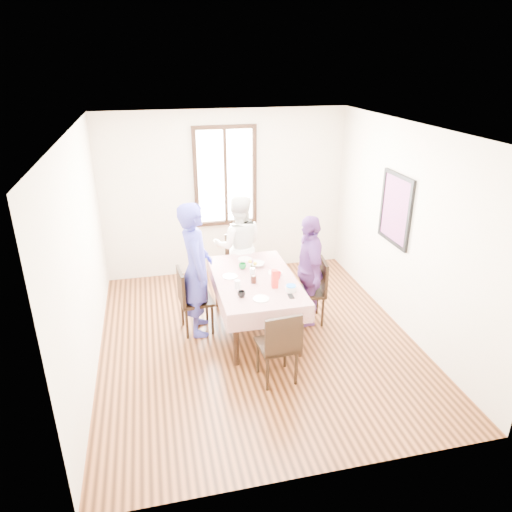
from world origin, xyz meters
name	(u,v)px	position (x,y,z in m)	size (l,w,h in m)	color
ground	(257,338)	(0.00, 0.00, 0.00)	(4.50, 4.50, 0.00)	black
back_wall	(226,194)	(0.00, 2.25, 1.35)	(4.00, 4.00, 0.00)	beige
right_wall	(407,231)	(2.00, 0.00, 1.35)	(4.50, 4.50, 0.00)	beige
window_frame	(225,176)	(0.00, 2.23, 1.65)	(1.02, 0.06, 1.62)	black
window_pane	(225,176)	(0.00, 2.24, 1.65)	(0.90, 0.02, 1.50)	white
art_poster	(396,209)	(1.98, 0.30, 1.55)	(0.04, 0.76, 0.96)	red
dining_table	(255,304)	(0.04, 0.25, 0.38)	(0.92, 1.60, 0.75)	black
tablecloth	(255,279)	(0.04, 0.25, 0.76)	(1.04, 1.72, 0.01)	#5D0105
chair_left	(196,300)	(-0.73, 0.40, 0.46)	(0.42, 0.42, 0.91)	black
chair_right	(309,291)	(0.80, 0.30, 0.46)	(0.42, 0.42, 0.91)	black
chair_far	(239,266)	(0.04, 1.34, 0.46)	(0.42, 0.42, 0.91)	black
chair_near	(277,345)	(0.04, -0.85, 0.46)	(0.42, 0.42, 0.91)	black
person_left	(196,270)	(-0.71, 0.40, 0.90)	(0.66, 0.43, 1.80)	#37369A
person_far	(239,246)	(0.04, 1.32, 0.79)	(0.77, 0.60, 1.58)	white
person_right	(308,270)	(0.78, 0.30, 0.78)	(0.91, 0.38, 1.55)	#5F3278
mug_black	(241,294)	(-0.24, -0.21, 0.80)	(0.10, 0.10, 0.07)	black
mug_flag	(278,275)	(0.32, 0.17, 0.81)	(0.10, 0.10, 0.09)	red
mug_green	(242,266)	(-0.06, 0.58, 0.80)	(0.10, 0.10, 0.08)	#0C7226
serving_bowl	(257,264)	(0.15, 0.62, 0.79)	(0.21, 0.21, 0.05)	white
juice_carton	(275,279)	(0.22, -0.06, 0.88)	(0.08, 0.08, 0.24)	red
butter_tub	(291,289)	(0.39, -0.20, 0.80)	(0.14, 0.14, 0.07)	white
jam_jar	(254,279)	(-0.01, 0.12, 0.81)	(0.07, 0.07, 0.10)	black
drinking_glass	(237,284)	(-0.24, 0.02, 0.82)	(0.08, 0.08, 0.11)	silver
smartphone	(291,296)	(0.35, -0.34, 0.77)	(0.06, 0.13, 0.01)	black
flower_vase	(252,273)	(0.01, 0.27, 0.83)	(0.07, 0.07, 0.14)	silver
plate_left	(230,276)	(-0.27, 0.36, 0.77)	(0.20, 0.20, 0.01)	white
plate_right	(275,273)	(0.34, 0.34, 0.77)	(0.20, 0.20, 0.01)	white
plate_far	(245,259)	(0.03, 0.88, 0.77)	(0.20, 0.20, 0.01)	white
plate_near	(261,299)	(-0.02, -0.33, 0.77)	(0.20, 0.20, 0.01)	white
butter_lid	(291,286)	(0.39, -0.20, 0.84)	(0.12, 0.12, 0.01)	blue
flower_bunch	(252,265)	(0.01, 0.27, 0.95)	(0.09, 0.09, 0.10)	yellow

